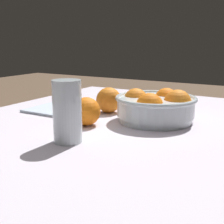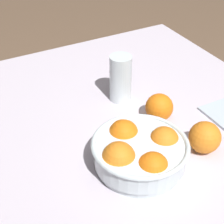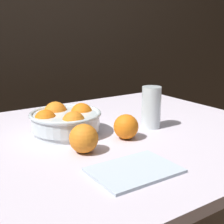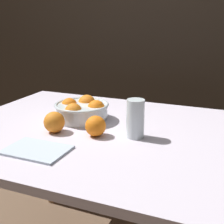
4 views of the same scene
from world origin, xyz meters
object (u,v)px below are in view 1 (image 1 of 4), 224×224
object	(u,v)px
orange_loose_near_bowl	(109,100)
juice_glass	(67,115)
fruit_bowl	(156,106)
orange_loose_front	(86,111)

from	to	relation	value
orange_loose_near_bowl	juice_glass	bearing A→B (deg)	13.27
fruit_bowl	orange_loose_front	bearing A→B (deg)	-47.66
fruit_bowl	juice_glass	size ratio (longest dim) A/B	1.61
juice_glass	orange_loose_near_bowl	xyz separation A→B (m)	(-0.30, -0.07, -0.02)
juice_glass	orange_loose_front	bearing A→B (deg)	-161.94
fruit_bowl	juice_glass	world-z (taller)	juice_glass
fruit_bowl	orange_loose_front	size ratio (longest dim) A/B	2.97
juice_glass	orange_loose_front	xyz separation A→B (m)	(-0.14, -0.05, -0.02)
juice_glass	orange_loose_near_bowl	world-z (taller)	juice_glass
juice_glass	orange_loose_front	world-z (taller)	juice_glass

